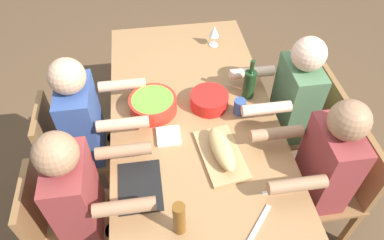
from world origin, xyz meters
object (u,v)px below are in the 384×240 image
Objects in this scene: dining_table at (192,116)px; chair_far_left at (61,221)px; beer_bottle at (179,219)px; cup_near_center at (240,107)px; serving_bowl_salad at (153,104)px; chair_near_left at (339,185)px; wine_bottle at (249,83)px; serving_bowl_fruit at (209,99)px; chair_far_center at (69,148)px; diner_near_center at (289,103)px; napkin_stack at (169,136)px; diner_far_center at (90,124)px; wine_glass at (214,32)px; cutting_board at (221,155)px; bread_loaf at (222,149)px; diner_near_left at (320,168)px; diner_far_left at (85,198)px; chair_near_center at (307,121)px.

chair_far_left is at bearing 122.64° from dining_table.
beer_bottle is (-0.27, -0.66, 0.37)m from chair_far_left.
serving_bowl_salad is at bearing 79.56° from cup_near_center.
chair_near_left is at bearing -117.14° from serving_bowl_salad.
chair_far_left is 1.41m from wine_bottle.
wine_bottle is at bearing -78.92° from serving_bowl_fruit.
chair_far_center reaches higher than cup_near_center.
diner_near_center is 4.14× the size of wine_bottle.
chair_near_left and chair_far_center have the same top height.
napkin_stack is (-0.24, -0.07, -0.05)m from serving_bowl_salad.
diner_near_center is at bearing -91.10° from serving_bowl_fruit.
diner_far_center is at bearing -90.00° from chair_far_center.
chair_near_left reaches higher than napkin_stack.
beer_bottle is (-0.27, 1.02, 0.37)m from chair_near_left.
wine_glass reaches higher than chair_near_left.
beer_bottle reaches higher than chair_far_left.
bread_loaf is at bearing 0.00° from cutting_board.
dining_table is at bearing -38.20° from napkin_stack.
wine_glass is at bearing -13.22° from serving_bowl_fruit.
chair_far_left is (0.00, 1.50, -0.21)m from diner_near_left.
chair_far_left is at bearing 137.27° from wine_glass.
serving_bowl_salad is at bearing 88.82° from diner_near_center.
napkin_stack is (-0.14, 0.46, -0.04)m from cup_near_center.
beer_bottle is (-0.27, -0.48, 0.15)m from diner_far_left.
chair_far_left is at bearing 90.00° from diner_near_left.
dining_table is 18.65× the size of cup_near_center.
chair_near_center is at bearing -90.00° from diner_near_center.
napkin_stack reaches higher than cutting_board.
diner_near_center reaches higher than cup_near_center.
diner_far_left is 3.75× the size of bread_loaf.
chair_near_center and chair_far_center have the same top height.
serving_bowl_fruit is at bearing -84.75° from dining_table.
diner_far_left is at bearing -90.00° from chair_far_left.
bread_loaf is 0.54m from wine_bottle.
diner_near_left is at bearing 180.00° from diner_near_center.
cutting_board is at bearing 79.30° from chair_near_left.
dining_table is 2.30× the size of chair_near_center.
chair_near_center is 6.07× the size of napkin_stack.
cup_near_center is (-0.08, 0.37, 0.09)m from diner_near_center.
chair_far_center and chair_far_left have the same top height.
diner_far_center reaches higher than wine_glass.
serving_bowl_salad is (0.01, 0.36, 0.00)m from serving_bowl_fruit.
serving_bowl_fruit is (0.55, 0.73, 0.31)m from chair_near_left.
chair_far_left is 8.11× the size of cup_near_center.
diner_far_center is at bearing 85.16° from cup_near_center.
diner_far_center reaches higher than dining_table.
diner_far_left is 0.57m from beer_bottle.
chair_near_center is at bearing -72.24° from chair_far_left.
bread_loaf is at bearing 118.71° from chair_near_center.
chair_near_left reaches higher than cup_near_center.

